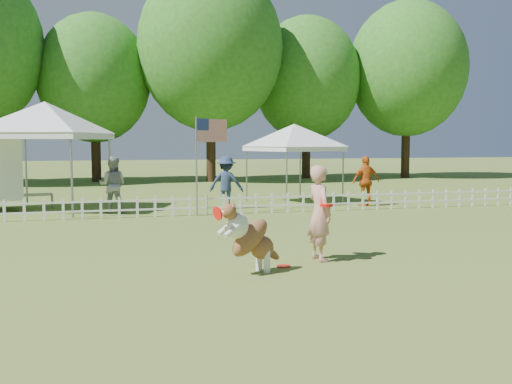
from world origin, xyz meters
TOP-DOWN VIEW (x-y plane):
  - ground at (0.00, 0.00)m, footprint 120.00×120.00m
  - picket_fence at (0.00, 7.00)m, footprint 22.00×0.08m
  - handler at (1.08, 0.13)m, footprint 0.48×0.67m
  - dog at (-0.38, -0.56)m, footprint 1.21×0.81m
  - frisbee_on_turf at (0.29, -0.21)m, footprint 0.31×0.31m
  - canopy_tent_left at (-4.35, 9.27)m, footprint 4.14×4.14m
  - canopy_tent_right at (3.81, 9.55)m, footprint 3.31×3.31m
  - flag_pole at (-0.06, 6.89)m, footprint 1.08×0.49m
  - spectator_a at (-2.39, 8.25)m, footprint 0.96×0.83m
  - spectator_b at (1.15, 8.46)m, footprint 1.25×0.99m
  - spectator_c at (5.82, 7.99)m, footprint 1.01×0.48m
  - tree_center_left at (-3.00, 22.50)m, footprint 6.00×6.00m
  - tree_center_right at (3.00, 21.00)m, footprint 7.60×7.60m
  - tree_right at (9.00, 22.50)m, footprint 6.20×6.20m
  - tree_far_right at (15.00, 21.50)m, footprint 7.00×7.00m

SIDE VIEW (x-z plane):
  - ground at x=0.00m, z-range 0.00..0.00m
  - frisbee_on_turf at x=0.29m, z-range 0.00..0.02m
  - picket_fence at x=0.00m, z-range 0.00..0.60m
  - dog at x=-0.38m, z-range 0.00..1.19m
  - spectator_c at x=5.82m, z-range 0.00..1.67m
  - spectator_b at x=1.15m, z-range 0.00..1.69m
  - spectator_a at x=-2.39m, z-range 0.00..1.70m
  - handler at x=1.08m, z-range 0.00..1.72m
  - canopy_tent_right at x=3.81m, z-range 0.00..2.71m
  - flag_pole at x=-0.06m, z-range 0.00..2.87m
  - canopy_tent_left at x=-4.35m, z-range 0.00..3.30m
  - tree_center_left at x=-3.00m, z-range 0.00..9.80m
  - tree_right at x=9.00m, z-range 0.00..10.40m
  - tree_far_right at x=15.00m, z-range 0.00..11.40m
  - tree_center_right at x=3.00m, z-range 0.00..12.60m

